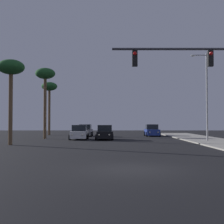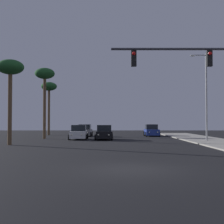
{
  "view_description": "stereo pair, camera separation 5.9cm",
  "coord_description": "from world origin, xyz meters",
  "px_view_note": "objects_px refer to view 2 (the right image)",
  "views": [
    {
      "loc": [
        -0.89,
        -13.61,
        2.06
      ],
      "look_at": [
        -0.93,
        15.69,
        2.97
      ],
      "focal_mm": 50.0,
      "sensor_mm": 36.0,
      "label": 1
    },
    {
      "loc": [
        -0.83,
        -13.61,
        2.06
      ],
      "look_at": [
        -0.93,
        15.69,
        2.97
      ],
      "focal_mm": 50.0,
      "sensor_mm": 36.0,
      "label": 2
    }
  ],
  "objects_px": {
    "palm_tree_far": "(50,89)",
    "car_black": "(105,133)",
    "traffic_light_mast": "(218,74)",
    "palm_tree_near": "(11,71)",
    "car_white": "(80,133)",
    "street_lamp": "(206,92)",
    "car_grey": "(86,131)",
    "car_blue": "(153,131)",
    "palm_tree_mid": "(46,77)"
  },
  "relations": [
    {
      "from": "car_black",
      "to": "palm_tree_near",
      "type": "bearing_deg",
      "value": 43.47
    },
    {
      "from": "street_lamp",
      "to": "palm_tree_mid",
      "type": "relative_size",
      "value": 1.05
    },
    {
      "from": "car_white",
      "to": "traffic_light_mast",
      "type": "distance_m",
      "value": 21.45
    },
    {
      "from": "traffic_light_mast",
      "to": "car_white",
      "type": "bearing_deg",
      "value": 118.0
    },
    {
      "from": "car_blue",
      "to": "palm_tree_mid",
      "type": "relative_size",
      "value": 0.5
    },
    {
      "from": "car_grey",
      "to": "traffic_light_mast",
      "type": "relative_size",
      "value": 0.49
    },
    {
      "from": "palm_tree_far",
      "to": "car_black",
      "type": "bearing_deg",
      "value": -53.23
    },
    {
      "from": "palm_tree_far",
      "to": "palm_tree_mid",
      "type": "distance_m",
      "value": 10.12
    },
    {
      "from": "palm_tree_far",
      "to": "street_lamp",
      "type": "bearing_deg",
      "value": -38.8
    },
    {
      "from": "car_blue",
      "to": "palm_tree_far",
      "type": "xyz_separation_m",
      "value": [
        -15.3,
        3.15,
        6.29
      ]
    },
    {
      "from": "palm_tree_far",
      "to": "palm_tree_mid",
      "type": "bearing_deg",
      "value": -81.46
    },
    {
      "from": "traffic_light_mast",
      "to": "car_black",
      "type": "bearing_deg",
      "value": 110.82
    },
    {
      "from": "palm_tree_near",
      "to": "car_black",
      "type": "bearing_deg",
      "value": 45.49
    },
    {
      "from": "car_grey",
      "to": "palm_tree_far",
      "type": "bearing_deg",
      "value": -29.24
    },
    {
      "from": "traffic_light_mast",
      "to": "palm_tree_near",
      "type": "bearing_deg",
      "value": 146.65
    },
    {
      "from": "palm_tree_mid",
      "to": "traffic_light_mast",
      "type": "bearing_deg",
      "value": -54.57
    },
    {
      "from": "street_lamp",
      "to": "palm_tree_far",
      "type": "relative_size",
      "value": 1.11
    },
    {
      "from": "palm_tree_mid",
      "to": "palm_tree_far",
      "type": "bearing_deg",
      "value": 98.54
    },
    {
      "from": "palm_tree_mid",
      "to": "car_grey",
      "type": "bearing_deg",
      "value": 56.81
    },
    {
      "from": "car_black",
      "to": "car_white",
      "type": "bearing_deg",
      "value": -9.39
    },
    {
      "from": "traffic_light_mast",
      "to": "street_lamp",
      "type": "height_order",
      "value": "street_lamp"
    },
    {
      "from": "palm_tree_near",
      "to": "car_white",
      "type": "bearing_deg",
      "value": 59.12
    },
    {
      "from": "car_black",
      "to": "street_lamp",
      "type": "xyz_separation_m",
      "value": [
        10.54,
        -3.8,
        4.36
      ]
    },
    {
      "from": "street_lamp",
      "to": "palm_tree_mid",
      "type": "bearing_deg",
      "value": 162.78
    },
    {
      "from": "traffic_light_mast",
      "to": "street_lamp",
      "type": "bearing_deg",
      "value": 75.9
    },
    {
      "from": "car_grey",
      "to": "palm_tree_mid",
      "type": "distance_m",
      "value": 10.34
    },
    {
      "from": "traffic_light_mast",
      "to": "street_lamp",
      "type": "relative_size",
      "value": 0.97
    },
    {
      "from": "car_grey",
      "to": "palm_tree_mid",
      "type": "relative_size",
      "value": 0.5
    },
    {
      "from": "traffic_light_mast",
      "to": "palm_tree_far",
      "type": "bearing_deg",
      "value": 117.65
    },
    {
      "from": "car_grey",
      "to": "palm_tree_mid",
      "type": "bearing_deg",
      "value": 57.83
    },
    {
      "from": "car_white",
      "to": "car_blue",
      "type": "relative_size",
      "value": 1.01
    },
    {
      "from": "traffic_light_mast",
      "to": "palm_tree_near",
      "type": "distance_m",
      "value": 18.14
    },
    {
      "from": "car_black",
      "to": "palm_tree_near",
      "type": "distance_m",
      "value": 13.0
    },
    {
      "from": "palm_tree_mid",
      "to": "car_blue",
      "type": "bearing_deg",
      "value": 26.4
    },
    {
      "from": "car_black",
      "to": "palm_tree_far",
      "type": "xyz_separation_m",
      "value": [
        -8.75,
        11.71,
        6.29
      ]
    },
    {
      "from": "street_lamp",
      "to": "palm_tree_far",
      "type": "bearing_deg",
      "value": 141.2
    },
    {
      "from": "car_grey",
      "to": "car_blue",
      "type": "relative_size",
      "value": 1.0
    },
    {
      "from": "car_black",
      "to": "traffic_light_mast",
      "type": "bearing_deg",
      "value": 108.8
    },
    {
      "from": "car_white",
      "to": "street_lamp",
      "type": "distance_m",
      "value": 14.8
    },
    {
      "from": "car_black",
      "to": "traffic_light_mast",
      "type": "height_order",
      "value": "traffic_light_mast"
    },
    {
      "from": "street_lamp",
      "to": "traffic_light_mast",
      "type": "bearing_deg",
      "value": -104.1
    },
    {
      "from": "car_grey",
      "to": "traffic_light_mast",
      "type": "bearing_deg",
      "value": 111.4
    },
    {
      "from": "car_black",
      "to": "traffic_light_mast",
      "type": "relative_size",
      "value": 0.5
    },
    {
      "from": "traffic_light_mast",
      "to": "palm_tree_mid",
      "type": "height_order",
      "value": "palm_tree_mid"
    },
    {
      "from": "car_white",
      "to": "palm_tree_near",
      "type": "bearing_deg",
      "value": 56.86
    },
    {
      "from": "car_black",
      "to": "car_blue",
      "type": "bearing_deg",
      "value": -129.45
    },
    {
      "from": "traffic_light_mast",
      "to": "car_blue",
      "type": "bearing_deg",
      "value": 90.8
    },
    {
      "from": "car_grey",
      "to": "car_blue",
      "type": "xyz_separation_m",
      "value": [
        9.48,
        0.24,
        0.0
      ]
    },
    {
      "from": "car_blue",
      "to": "traffic_light_mast",
      "type": "xyz_separation_m",
      "value": [
        0.38,
        -26.77,
        4.04
      ]
    },
    {
      "from": "car_blue",
      "to": "palm_tree_near",
      "type": "height_order",
      "value": "palm_tree_near"
    }
  ]
}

